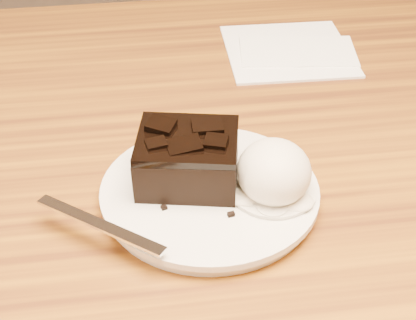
{
  "coord_description": "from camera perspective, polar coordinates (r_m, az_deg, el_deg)",
  "views": [
    {
      "loc": [
        0.02,
        -0.52,
        1.14
      ],
      "look_at": [
        0.09,
        -0.05,
        0.79
      ],
      "focal_mm": 57.48,
      "sensor_mm": 36.0,
      "label": 1
    }
  ],
  "objects": [
    {
      "name": "ice_cream_scoop",
      "position": [
        0.58,
        5.67,
        -1.0
      ],
      "size": [
        0.07,
        0.07,
        0.05
      ],
      "primitive_type": "ellipsoid",
      "color": "white",
      "rests_on": "plate"
    },
    {
      "name": "crumb_b",
      "position": [
        0.58,
        -3.79,
        -4.08
      ],
      "size": [
        0.01,
        0.01,
        0.0
      ],
      "primitive_type": "cube",
      "rotation": [
        0.0,
        0.0,
        0.3
      ],
      "color": "black",
      "rests_on": "plate"
    },
    {
      "name": "napkin",
      "position": [
        0.86,
        6.87,
        9.36
      ],
      "size": [
        0.16,
        0.16,
        0.01
      ],
      "primitive_type": "cube",
      "rotation": [
        0.0,
        0.0,
        -0.03
      ],
      "color": "white",
      "rests_on": "dining_table"
    },
    {
      "name": "spoon",
      "position": [
        0.59,
        -3.53,
        -2.11
      ],
      "size": [
        0.17,
        0.15,
        0.01
      ],
      "primitive_type": null,
      "rotation": [
        0.0,
        0.0,
        0.89
      ],
      "color": "silver",
      "rests_on": "plate"
    },
    {
      "name": "melt_puddle",
      "position": [
        0.59,
        5.55,
        -2.67
      ],
      "size": [
        0.08,
        0.08,
        0.0
      ],
      "primitive_type": "cylinder",
      "color": "white",
      "rests_on": "plate"
    },
    {
      "name": "crumb_c",
      "position": [
        0.57,
        1.98,
        -4.68
      ],
      "size": [
        0.01,
        0.01,
        0.0
      ],
      "primitive_type": "cube",
      "rotation": [
        0.0,
        0.0,
        0.21
      ],
      "color": "black",
      "rests_on": "plate"
    },
    {
      "name": "crumb_a",
      "position": [
        0.61,
        1.58,
        -1.26
      ],
      "size": [
        0.01,
        0.01,
        0.0
      ],
      "primitive_type": "cube",
      "rotation": [
        0.0,
        0.0,
        0.85
      ],
      "color": "black",
      "rests_on": "plate"
    },
    {
      "name": "plate",
      "position": [
        0.6,
        0.14,
        -3.0
      ],
      "size": [
        0.2,
        0.2,
        0.02
      ],
      "primitive_type": "cylinder",
      "color": "silver",
      "rests_on": "dining_table"
    },
    {
      "name": "brownie",
      "position": [
        0.59,
        -1.75,
        -0.1
      ],
      "size": [
        0.1,
        0.09,
        0.04
      ],
      "primitive_type": "cube",
      "rotation": [
        0.0,
        0.0,
        -0.21
      ],
      "color": "black",
      "rests_on": "plate"
    }
  ]
}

